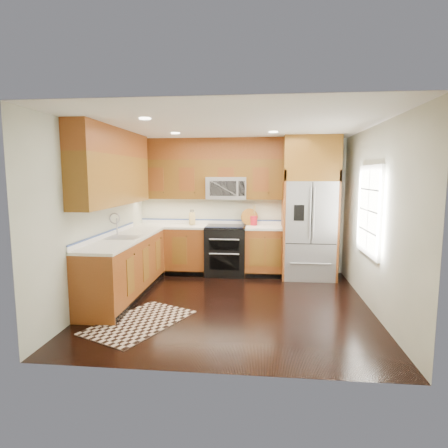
# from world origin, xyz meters

# --- Properties ---
(ground) EXTENTS (4.00, 4.00, 0.00)m
(ground) POSITION_xyz_m (0.00, 0.00, 0.00)
(ground) COLOR black
(ground) RESTS_ON ground
(wall_back) EXTENTS (4.00, 0.02, 2.60)m
(wall_back) POSITION_xyz_m (0.00, 2.00, 1.30)
(wall_back) COLOR beige
(wall_back) RESTS_ON ground
(wall_left) EXTENTS (0.02, 4.00, 2.60)m
(wall_left) POSITION_xyz_m (-2.00, 0.00, 1.30)
(wall_left) COLOR beige
(wall_left) RESTS_ON ground
(wall_right) EXTENTS (0.02, 4.00, 2.60)m
(wall_right) POSITION_xyz_m (2.00, 0.00, 1.30)
(wall_right) COLOR beige
(wall_right) RESTS_ON ground
(window) EXTENTS (0.04, 1.10, 1.30)m
(window) POSITION_xyz_m (1.98, 0.20, 1.40)
(window) COLOR white
(window) RESTS_ON ground
(base_cabinets) EXTENTS (2.85, 3.00, 0.90)m
(base_cabinets) POSITION_xyz_m (-1.23, 0.90, 0.45)
(base_cabinets) COLOR #94471C
(base_cabinets) RESTS_ON ground
(countertop) EXTENTS (2.86, 3.01, 0.04)m
(countertop) POSITION_xyz_m (-1.09, 1.01, 0.92)
(countertop) COLOR white
(countertop) RESTS_ON base_cabinets
(upper_cabinets) EXTENTS (2.85, 3.00, 1.15)m
(upper_cabinets) POSITION_xyz_m (-1.15, 1.09, 2.02)
(upper_cabinets) COLOR brown
(upper_cabinets) RESTS_ON ground
(range) EXTENTS (0.76, 0.67, 0.95)m
(range) POSITION_xyz_m (-0.25, 1.67, 0.47)
(range) COLOR black
(range) RESTS_ON ground
(microwave) EXTENTS (0.76, 0.40, 0.42)m
(microwave) POSITION_xyz_m (-0.25, 1.80, 1.66)
(microwave) COLOR #B2B2B7
(microwave) RESTS_ON ground
(refrigerator) EXTENTS (0.98, 0.75, 2.60)m
(refrigerator) POSITION_xyz_m (1.30, 1.63, 1.30)
(refrigerator) COLOR #B2B2B7
(refrigerator) RESTS_ON ground
(sink_faucet) EXTENTS (0.54, 0.44, 0.37)m
(sink_faucet) POSITION_xyz_m (-1.73, 0.23, 0.99)
(sink_faucet) COLOR #B2B2B7
(sink_faucet) RESTS_ON countertop
(rug) EXTENTS (1.33, 1.60, 0.01)m
(rug) POSITION_xyz_m (-1.12, -0.85, 0.01)
(rug) COLOR black
(rug) RESTS_ON ground
(knife_block) EXTENTS (0.15, 0.17, 0.30)m
(knife_block) POSITION_xyz_m (-0.93, 1.79, 1.06)
(knife_block) COLOR #A48F50
(knife_block) RESTS_ON countertop
(utensil_crock) EXTENTS (0.16, 0.16, 0.38)m
(utensil_crock) POSITION_xyz_m (0.27, 1.86, 1.07)
(utensil_crock) COLOR #AC1525
(utensil_crock) RESTS_ON countertop
(cutting_board) EXTENTS (0.38, 0.38, 0.02)m
(cutting_board) POSITION_xyz_m (0.19, 1.86, 0.95)
(cutting_board) COLOR brown
(cutting_board) RESTS_ON countertop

